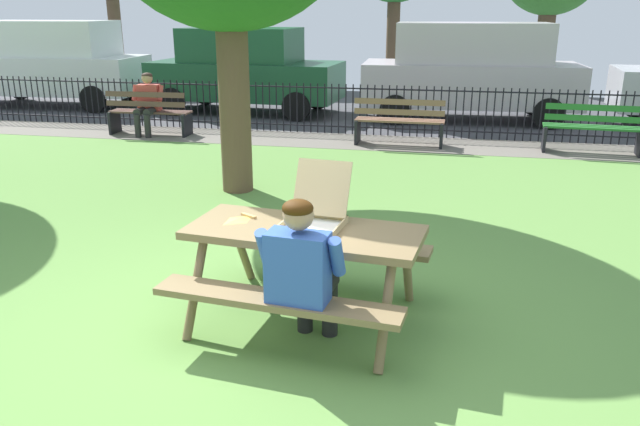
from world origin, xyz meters
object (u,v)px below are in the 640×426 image
parked_car_left (245,69)px  parked_car_far_left (50,62)px  pizza_box_open (316,211)px  pizza_slice_on_table (240,219)px  adult_at_table (303,269)px  person_on_park_bench (147,101)px  parked_car_center (470,70)px  park_bench_center (399,122)px  park_bench_left (149,114)px  park_bench_right (593,129)px  picnic_table_foreground (305,250)px

parked_car_left → parked_car_far_left: bearing=-180.0°
pizza_box_open → pizza_slice_on_table: bearing=-179.2°
adult_at_table → person_on_park_bench: bearing=123.3°
parked_car_far_left → parked_car_center: same height
adult_at_table → parked_car_left: size_ratio=0.26×
pizza_slice_on_table → parked_car_left: parked_car_left is taller
parked_car_left → adult_at_table: bearing=-69.7°
park_bench_center → park_bench_left: bearing=180.0°
park_bench_center → parked_car_far_left: size_ratio=0.34×
adult_at_table → parked_car_far_left: 13.71m
park_bench_right → pizza_slice_on_table: bearing=-120.5°
parked_car_far_left → person_on_park_bench: bearing=-36.3°
adult_at_table → parked_car_left: (-3.85, 10.39, 0.35)m
pizza_box_open → parked_car_center: parked_car_center is taller
person_on_park_bench → parked_car_far_left: size_ratio=0.25×
parked_car_left → park_bench_right: bearing=-22.9°
adult_at_table → person_on_park_bench: same height
park_bench_left → parked_car_far_left: 5.16m
parked_car_left → parked_car_center: (5.15, -0.00, 0.09)m
adult_at_table → park_bench_center: adult_at_table is taller
adult_at_table → park_bench_center: size_ratio=0.74×
pizza_box_open → parked_car_center: size_ratio=0.13×
pizza_box_open → park_bench_center: 6.75m
pizza_box_open → park_bench_left: (-4.78, 6.73, -0.46)m
park_bench_center → parked_car_left: bearing=142.1°
pizza_box_open → park_bench_left: bearing=125.4°
adult_at_table → park_bench_right: size_ratio=0.73×
picnic_table_foreground → person_on_park_bench: 8.35m
park_bench_left → parked_car_center: parked_car_center is taller
parked_car_far_left → parked_car_center: 10.25m
park_bench_left → person_on_park_bench: bearing=145.6°
park_bench_center → parked_car_left: (-3.89, 3.03, 0.59)m
picnic_table_foreground → person_on_park_bench: size_ratio=1.64×
park_bench_right → park_bench_left: bearing=-180.0°
park_bench_right → parked_car_far_left: size_ratio=0.35×
parked_car_far_left → parked_car_left: 5.10m
adult_at_table → parked_car_far_left: parked_car_far_left is taller
park_bench_right → parked_car_left: bearing=157.1°
park_bench_right → person_on_park_bench: person_on_park_bench is taller
pizza_slice_on_table → park_bench_center: bearing=84.0°
park_bench_center → park_bench_right: 3.27m
parked_car_far_left → parked_car_center: (10.25, -0.00, 0.00)m
park_bench_left → park_bench_center: same height
pizza_box_open → parked_car_far_left: (-8.90, 9.76, 0.22)m
park_bench_left → parked_car_center: size_ratio=0.34×
picnic_table_foreground → parked_car_far_left: size_ratio=0.42×
parked_car_left → pizza_box_open: bearing=-68.7°
pizza_box_open → parked_car_center: (1.34, 9.76, 0.22)m
pizza_box_open → picnic_table_foreground: bearing=-121.2°
pizza_slice_on_table → picnic_table_foreground: bearing=-10.7°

